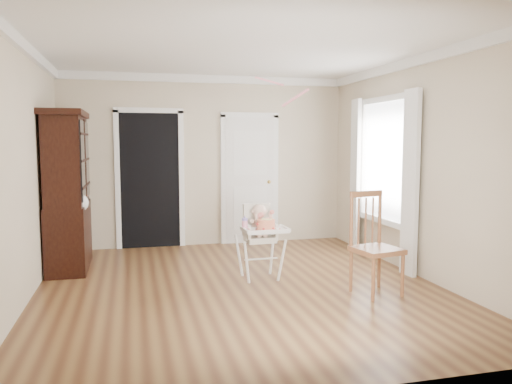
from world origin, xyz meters
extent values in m
plane|color=#52311C|center=(0.00, 0.00, 0.00)|extent=(5.00, 5.00, 0.00)
plane|color=white|center=(0.00, 0.00, 2.70)|extent=(5.00, 5.00, 0.00)
plane|color=beige|center=(0.00, 2.50, 1.35)|extent=(4.50, 0.00, 4.50)
plane|color=beige|center=(-2.25, 0.00, 1.35)|extent=(0.00, 5.00, 5.00)
plane|color=beige|center=(2.25, 0.00, 1.35)|extent=(0.00, 5.00, 5.00)
cube|color=black|center=(-0.90, 2.48, 1.05)|extent=(0.90, 0.03, 2.10)
cube|color=white|center=(-1.39, 2.48, 1.05)|extent=(0.08, 0.05, 2.18)
cube|color=white|center=(-0.41, 2.48, 1.05)|extent=(0.08, 0.05, 2.18)
cube|color=white|center=(-0.90, 2.48, 2.14)|extent=(1.06, 0.05, 0.08)
cube|color=white|center=(0.70, 2.48, 1.02)|extent=(0.80, 0.05, 2.05)
cube|color=white|center=(0.26, 2.48, 1.02)|extent=(0.08, 0.05, 2.13)
cube|color=white|center=(1.14, 2.48, 1.02)|extent=(0.08, 0.05, 2.13)
sphere|color=gold|center=(1.02, 2.44, 1.00)|extent=(0.06, 0.06, 0.06)
cube|color=white|center=(2.23, 0.80, 1.40)|extent=(0.02, 1.20, 1.60)
cube|color=white|center=(2.21, 0.80, 2.24)|extent=(0.06, 1.36, 0.08)
cube|color=white|center=(2.15, 0.02, 1.15)|extent=(0.08, 0.28, 2.30)
cube|color=white|center=(2.15, 1.58, 1.15)|extent=(0.08, 0.28, 2.30)
cylinder|color=white|center=(0.10, 0.11, 0.25)|extent=(0.11, 0.11, 0.53)
cylinder|color=white|center=(0.53, 0.12, 0.25)|extent=(0.11, 0.11, 0.53)
cylinder|color=white|center=(0.09, 0.50, 0.25)|extent=(0.11, 0.11, 0.53)
cylinder|color=white|center=(0.52, 0.51, 0.25)|extent=(0.11, 0.11, 0.53)
cylinder|color=white|center=(0.31, 0.27, 0.25)|extent=(0.41, 0.03, 0.02)
cube|color=beige|center=(0.31, 0.31, 0.49)|extent=(0.35, 0.33, 0.07)
cube|color=beige|center=(0.14, 0.31, 0.60)|extent=(0.04, 0.30, 0.16)
cube|color=beige|center=(0.48, 0.32, 0.60)|extent=(0.04, 0.30, 0.16)
cube|color=beige|center=(0.31, 0.47, 0.70)|extent=(0.34, 0.06, 0.39)
cube|color=white|center=(0.32, 0.10, 0.63)|extent=(0.51, 0.37, 0.03)
cube|color=white|center=(0.32, -0.07, 0.65)|extent=(0.50, 0.04, 0.04)
ellipsoid|color=beige|center=(0.31, 0.34, 0.62)|extent=(0.20, 0.16, 0.24)
sphere|color=beige|center=(0.31, 0.34, 0.82)|extent=(0.17, 0.17, 0.17)
sphere|color=red|center=(0.31, 0.29, 0.67)|extent=(0.12, 0.12, 0.12)
sphere|color=red|center=(0.29, 0.26, 0.78)|extent=(0.06, 0.06, 0.06)
sphere|color=red|center=(0.45, 0.27, 0.82)|extent=(0.06, 0.06, 0.06)
cylinder|color=silver|center=(0.32, 0.07, 0.65)|extent=(0.27, 0.27, 0.01)
cylinder|color=red|center=(0.32, 0.07, 0.71)|extent=(0.21, 0.21, 0.11)
cylinder|color=#F2E08C|center=(0.34, 0.05, 0.76)|extent=(0.09, 0.09, 0.02)
cylinder|color=#FF9BBB|center=(0.09, 0.18, 0.69)|extent=(0.06, 0.06, 0.10)
cylinder|color=#8871C7|center=(0.09, 0.18, 0.76)|extent=(0.07, 0.07, 0.03)
cone|color=#8871C7|center=(0.09, 0.18, 0.79)|extent=(0.02, 0.02, 0.04)
cube|color=black|center=(-1.99, 1.39, 0.43)|extent=(0.47, 1.14, 0.85)
cube|color=black|center=(-1.99, 1.39, 1.42)|extent=(0.44, 1.14, 1.14)
cube|color=black|center=(-1.76, 1.11, 1.42)|extent=(0.02, 0.49, 1.00)
cube|color=black|center=(-1.76, 1.67, 1.42)|extent=(0.02, 0.49, 1.00)
cube|color=black|center=(-1.99, 1.39, 2.01)|extent=(0.51, 1.22, 0.08)
ellipsoid|color=white|center=(-1.80, 1.06, 0.90)|extent=(0.19, 0.15, 0.21)
cube|color=brown|center=(1.39, -0.60, 0.49)|extent=(0.53, 0.53, 0.05)
cylinder|color=brown|center=(1.24, -0.83, 0.24)|extent=(0.04, 0.04, 0.49)
cylinder|color=brown|center=(1.62, -0.76, 0.24)|extent=(0.04, 0.04, 0.49)
cylinder|color=brown|center=(1.16, -0.45, 0.24)|extent=(0.04, 0.04, 0.49)
cylinder|color=brown|center=(1.54, -0.37, 0.24)|extent=(0.04, 0.04, 0.49)
cylinder|color=brown|center=(1.16, -0.44, 0.80)|extent=(0.04, 0.04, 0.63)
cylinder|color=brown|center=(1.54, -0.36, 0.80)|extent=(0.04, 0.04, 0.63)
cube|color=brown|center=(1.35, -0.40, 1.08)|extent=(0.41, 0.12, 0.07)
camera|label=1|loc=(-1.17, -5.44, 1.66)|focal=35.00mm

